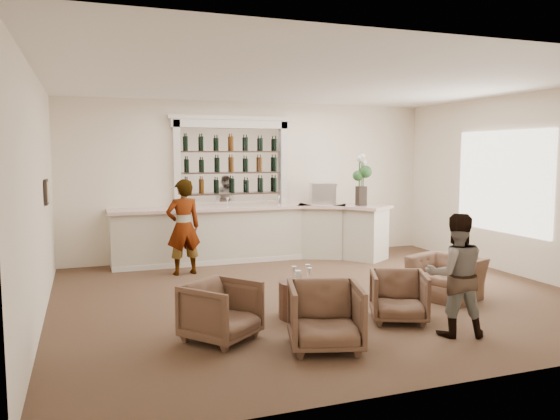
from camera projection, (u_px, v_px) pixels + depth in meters
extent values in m
plane|color=brown|center=(319.00, 295.00, 8.61)|extent=(8.00, 8.00, 0.00)
cube|color=#F6E6CC|center=(254.00, 180.00, 11.71)|extent=(8.00, 0.04, 3.30)
cube|color=#F6E6CC|center=(38.00, 198.00, 7.09)|extent=(0.04, 7.00, 3.30)
cube|color=#F6E6CC|center=(524.00, 186.00, 9.78)|extent=(0.04, 7.00, 3.30)
cube|color=white|center=(320.00, 82.00, 8.26)|extent=(8.00, 7.00, 0.04)
cube|color=white|center=(503.00, 182.00, 10.23)|extent=(0.05, 2.40, 1.90)
cube|color=black|center=(46.00, 192.00, 8.23)|extent=(0.04, 0.46, 0.38)
cube|color=#C0B199|center=(48.00, 192.00, 8.23)|extent=(0.01, 0.38, 0.30)
cube|color=beige|center=(212.00, 236.00, 11.16)|extent=(4.00, 0.70, 1.08)
cube|color=beige|center=(212.00, 208.00, 11.09)|extent=(4.10, 0.82, 0.06)
cube|color=beige|center=(322.00, 232.00, 11.74)|extent=(1.12, 1.04, 1.08)
cube|color=beige|center=(322.00, 206.00, 11.66)|extent=(1.27, 1.19, 0.06)
cube|color=beige|center=(362.00, 234.00, 11.48)|extent=(1.08, 1.14, 1.08)
cube|color=beige|center=(363.00, 207.00, 11.41)|extent=(1.24, 1.29, 0.06)
cube|color=beige|center=(216.00, 263.00, 10.91)|extent=(4.00, 0.06, 0.10)
cube|color=white|center=(231.00, 166.00, 11.49)|extent=(2.15, 0.02, 1.65)
cube|color=beige|center=(177.00, 192.00, 11.10)|extent=(0.14, 0.16, 2.90)
cube|color=beige|center=(283.00, 189.00, 11.87)|extent=(0.14, 0.16, 2.90)
cube|color=beige|center=(231.00, 124.00, 11.34)|extent=(2.52, 0.16, 0.18)
cube|color=beige|center=(231.00, 118.00, 11.33)|extent=(2.64, 0.20, 0.08)
cube|color=#332319|center=(233.00, 194.00, 11.45)|extent=(2.05, 0.20, 0.03)
cube|color=#332319|center=(232.00, 173.00, 11.40)|extent=(2.05, 0.20, 0.03)
cube|color=#332319|center=(232.00, 152.00, 11.36)|extent=(2.05, 0.20, 0.03)
cylinder|color=#4B2D20|center=(303.00, 299.00, 7.43)|extent=(0.66, 0.66, 0.50)
imported|color=gray|center=(183.00, 227.00, 10.00)|extent=(0.69, 0.51, 1.76)
imported|color=gray|center=(455.00, 275.00, 6.65)|extent=(0.88, 0.78, 1.51)
imported|color=brown|center=(221.00, 311.00, 6.51)|extent=(1.08, 1.08, 0.71)
imported|color=brown|center=(325.00, 316.00, 6.22)|extent=(1.01, 1.03, 0.76)
imported|color=brown|center=(399.00, 296.00, 7.26)|extent=(0.95, 0.96, 0.67)
imported|color=brown|center=(446.00, 278.00, 8.41)|extent=(1.19, 1.25, 0.64)
cube|color=silver|center=(323.00, 194.00, 11.70)|extent=(0.61, 0.55, 0.45)
cube|color=black|center=(361.00, 196.00, 11.38)|extent=(0.18, 0.18, 0.40)
cube|color=white|center=(298.00, 275.00, 7.52)|extent=(0.08, 0.08, 0.12)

